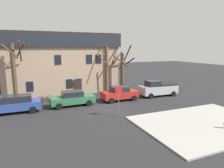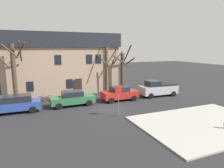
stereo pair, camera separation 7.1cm
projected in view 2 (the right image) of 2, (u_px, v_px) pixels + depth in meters
name	position (u px, v px, depth m)	size (l,w,h in m)	color
ground_plane	(107.00, 108.00, 21.20)	(120.00, 120.00, 0.00)	#262628
sidewalk_slab	(204.00, 123.00, 16.63)	(10.98, 7.69, 0.12)	#A8A59E
building_main	(60.00, 62.00, 29.71)	(15.71, 9.13, 8.29)	tan
tree_bare_near	(14.00, 70.00, 22.55)	(3.32, 3.30, 7.07)	#4C3D2D
tree_bare_mid	(107.00, 69.00, 27.91)	(2.68, 2.50, 6.63)	brown
tree_bare_far	(122.00, 70.00, 27.83)	(3.53, 3.54, 6.74)	#4C3D2D
car_blue_wagon	(15.00, 104.00, 19.44)	(4.80, 2.05, 1.71)	#2D4799
car_green_sedan	(73.00, 98.00, 21.77)	(4.77, 1.99, 1.64)	#2D6B42
car_red_sedan	(120.00, 93.00, 24.02)	(4.35, 2.14, 1.71)	#AD231E
pickup_truck_silver	(158.00, 88.00, 26.27)	(5.08, 2.28, 2.09)	#B7BABF
street_sign_pole	(119.00, 95.00, 18.16)	(0.76, 0.07, 2.88)	slate
bicycle_leaning	(45.00, 99.00, 23.45)	(1.75, 0.14, 1.03)	black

